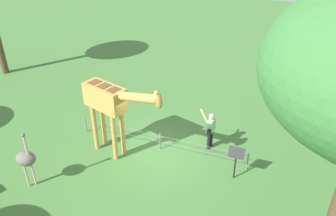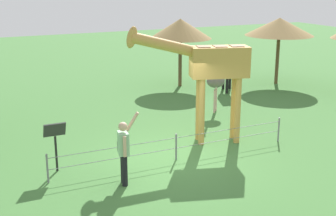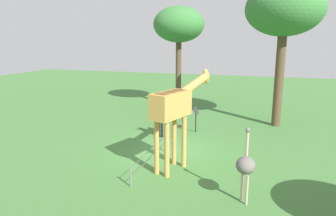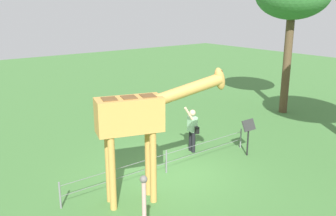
# 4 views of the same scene
# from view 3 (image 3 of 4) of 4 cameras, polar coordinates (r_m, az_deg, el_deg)

# --- Properties ---
(ground_plane) EXTENTS (60.00, 60.00, 0.00)m
(ground_plane) POSITION_cam_3_polar(r_m,az_deg,el_deg) (13.47, -0.19, -7.95)
(ground_plane) COLOR #427538
(giraffe) EXTENTS (3.60, 1.54, 3.57)m
(giraffe) POSITION_cam_3_polar(r_m,az_deg,el_deg) (11.14, 1.34, 0.13)
(giraffe) COLOR #C69347
(giraffe) RESTS_ON ground_plane
(visitor) EXTENTS (0.61, 0.59, 1.77)m
(visitor) POSITION_cam_3_polar(r_m,az_deg,el_deg) (15.14, -1.44, -2.05)
(visitor) COLOR black
(visitor) RESTS_ON ground_plane
(ostrich) EXTENTS (0.70, 0.56, 2.25)m
(ostrich) POSITION_cam_3_polar(r_m,az_deg,el_deg) (9.31, 14.10, -10.18)
(ostrich) COLOR #CC9E93
(ostrich) RESTS_ON ground_plane
(tree_east) EXTENTS (4.02, 4.02, 7.66)m
(tree_east) POSITION_cam_3_polar(r_m,az_deg,el_deg) (17.83, 20.63, 16.42)
(tree_east) COLOR brown
(tree_east) RESTS_ON ground_plane
(tree_northeast) EXTENTS (3.46, 3.46, 6.92)m
(tree_northeast) POSITION_cam_3_polar(r_m,az_deg,el_deg) (21.69, 2.00, 14.93)
(tree_northeast) COLOR brown
(tree_northeast) RESTS_ON ground_plane
(info_sign) EXTENTS (0.56, 0.21, 1.32)m
(info_sign) POSITION_cam_3_polar(r_m,az_deg,el_deg) (15.96, 5.15, -1.17)
(info_sign) COLOR black
(info_sign) RESTS_ON ground_plane
(wire_fence) EXTENTS (7.05, 0.05, 0.75)m
(wire_fence) POSITION_cam_3_polar(r_m,az_deg,el_deg) (13.36, -0.59, -6.28)
(wire_fence) COLOR slate
(wire_fence) RESTS_ON ground_plane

